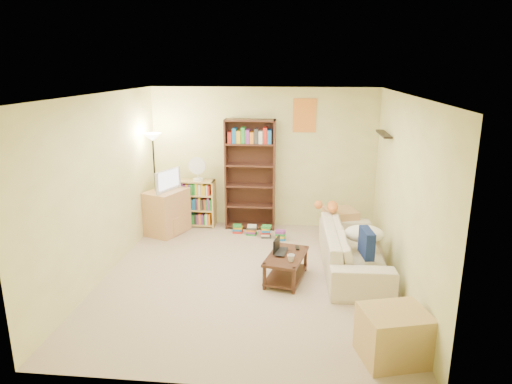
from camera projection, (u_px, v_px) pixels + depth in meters
room at (249, 163)px, 5.92m from camera, size 4.50×4.54×2.52m
sofa at (353, 249)px, 6.54m from camera, size 2.16×0.97×0.61m
navy_pillow at (367, 243)px, 6.03m from camera, size 0.17×0.42×0.36m
cream_blanket at (364, 234)px, 6.52m from camera, size 0.57×0.40×0.24m
tabby_cat at (330, 206)px, 7.23m from camera, size 0.48×0.19×0.17m
coffee_table at (286, 264)px, 6.22m from camera, size 0.63×0.91×0.37m
laptop at (285, 252)px, 6.24m from camera, size 0.38×0.29×0.03m
laptop_screen at (277, 245)px, 6.25m from camera, size 0.07×0.27×0.18m
mug at (291, 258)px, 5.98m from camera, size 0.13×0.13×0.09m
tv_remote at (297, 248)px, 6.41m from camera, size 0.06×0.15×0.02m
tv_stand at (167, 212)px, 7.98m from camera, size 0.75×0.86×0.77m
television at (165, 180)px, 7.83m from camera, size 0.71×0.54×0.37m
tall_bookshelf at (250, 172)px, 8.06m from camera, size 0.88×0.30×1.96m
short_bookshelf at (197, 203)px, 8.32m from camera, size 0.68×0.28×0.86m
desk_fan at (197, 168)px, 8.10m from camera, size 0.31×0.17×0.43m
floor_lamp at (153, 154)px, 7.68m from camera, size 0.30×0.30×1.77m
side_table at (340, 225)px, 7.61m from camera, size 0.61×0.61×0.55m
end_cabinet at (394, 335)px, 4.53m from camera, size 0.75×0.67×0.52m
book_stacks at (259, 231)px, 7.87m from camera, size 0.95×0.42×0.22m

